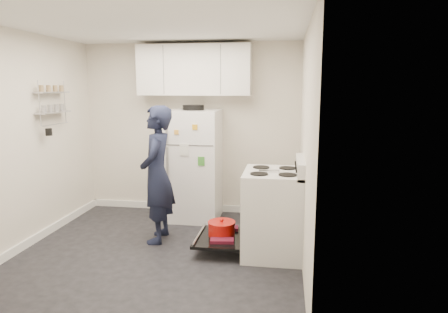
% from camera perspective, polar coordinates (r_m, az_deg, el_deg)
% --- Properties ---
extents(room, '(3.21, 3.21, 2.51)m').
position_cam_1_polar(room, '(4.48, -9.74, 1.32)').
color(room, black).
rests_on(room, ground).
extents(electric_range, '(0.66, 0.76, 1.10)m').
position_cam_1_polar(electric_range, '(4.55, 6.85, -8.08)').
color(electric_range, silver).
rests_on(electric_range, ground).
extents(open_oven_door, '(0.55, 0.70, 0.24)m').
position_cam_1_polar(open_oven_door, '(4.71, -0.44, -10.85)').
color(open_oven_door, black).
rests_on(open_oven_door, ground).
extents(refrigerator, '(0.72, 0.74, 1.62)m').
position_cam_1_polar(refrigerator, '(5.68, -4.29, -1.14)').
color(refrigerator, white).
rests_on(refrigerator, ground).
extents(upper_cabinets, '(1.60, 0.33, 0.70)m').
position_cam_1_polar(upper_cabinets, '(5.76, -4.25, 12.19)').
color(upper_cabinets, silver).
rests_on(upper_cabinets, room).
extents(wall_shelf_rack, '(0.14, 0.60, 0.61)m').
position_cam_1_polar(wall_shelf_rack, '(5.50, -23.31, 7.11)').
color(wall_shelf_rack, '#B2B2B7').
rests_on(wall_shelf_rack, room).
extents(person, '(0.44, 0.63, 1.65)m').
position_cam_1_polar(person, '(4.87, -9.54, -2.55)').
color(person, black).
rests_on(person, ground).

